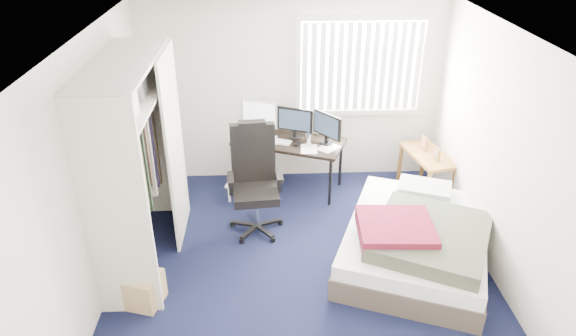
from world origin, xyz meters
The scene contains 10 objects.
ground centered at (0.00, 0.00, 0.00)m, with size 4.20×4.20×0.00m, color black.
room_shell centered at (0.00, 0.00, 1.51)m, with size 4.20×4.20×4.20m.
window_assembly centered at (0.90, 2.04, 1.60)m, with size 1.72×0.09×1.32m.
closet centered at (-1.67, 0.27, 1.35)m, with size 0.64×1.84×2.22m.
desk centered at (-0.05, 1.75, 0.74)m, with size 1.58×1.15×1.17m.
office_chair centered at (-0.51, 0.79, 0.51)m, with size 0.67×0.67×1.32m.
footstool centered at (-0.73, 1.41, 0.19)m, with size 0.37×0.33×0.25m.
nightstand centered at (1.75, 1.47, 0.53)m, with size 0.61×0.94×0.78m.
bed centered at (1.25, 0.03, 0.28)m, with size 2.07×2.35×0.65m.
pine_box centered at (-1.65, -0.48, 0.17)m, with size 0.44×0.33×0.33m, color tan.
Camera 1 is at (-0.36, -4.44, 3.58)m, focal length 32.00 mm.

